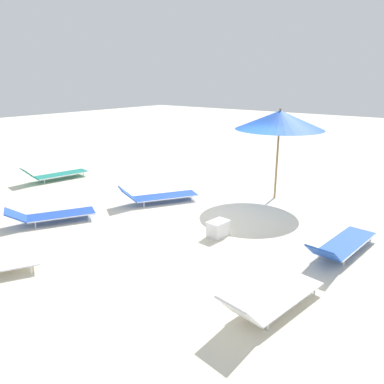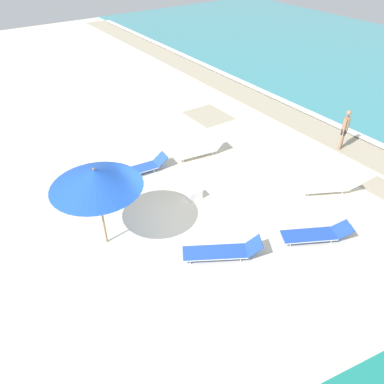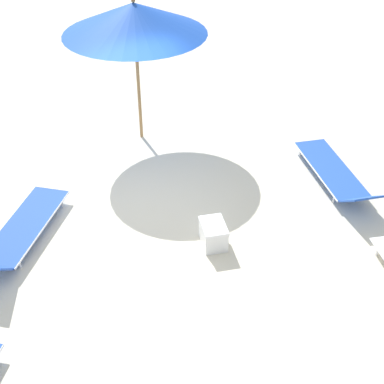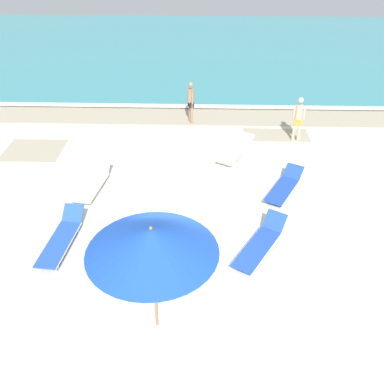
{
  "view_description": "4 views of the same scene",
  "coord_description": "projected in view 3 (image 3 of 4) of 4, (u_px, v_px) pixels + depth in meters",
  "views": [
    {
      "loc": [
        -5.44,
        8.05,
        3.55
      ],
      "look_at": [
        0.07,
        1.08,
        0.83
      ],
      "focal_mm": 35.0,
      "sensor_mm": 36.0,
      "label": 1
    },
    {
      "loc": [
        7.72,
        -4.7,
        8.13
      ],
      "look_at": [
        -0.0,
        0.61,
        1.14
      ],
      "focal_mm": 35.0,
      "sensor_mm": 36.0,
      "label": 2
    },
    {
      "loc": [
        1.26,
        7.03,
        5.39
      ],
      "look_at": [
        -0.54,
        1.44,
        1.12
      ],
      "focal_mm": 50.0,
      "sensor_mm": 36.0,
      "label": 3
    },
    {
      "loc": [
        0.31,
        -8.3,
        7.58
      ],
      "look_at": [
        0.01,
        1.5,
        1.08
      ],
      "focal_mm": 40.0,
      "sensor_mm": 36.0,
      "label": 4
    }
  ],
  "objects": [
    {
      "name": "sun_lounger_near_water_right",
      "position": [
        18.0,
        232.0,
        7.98
      ],
      "size": [
        1.68,
        2.28,
        0.56
      ],
      "rotation": [
        0.0,
        0.0,
        -0.53
      ],
      "color": "blue",
      "rests_on": "ground_plane"
    },
    {
      "name": "beach_umbrella",
      "position": [
        134.0,
        19.0,
        9.3
      ],
      "size": [
        2.58,
        2.58,
        2.71
      ],
      "color": "#9E7547",
      "rests_on": "ground_plane"
    },
    {
      "name": "sun_lounger_under_umbrella",
      "position": [
        336.0,
        174.0,
        9.25
      ],
      "size": [
        0.81,
        2.38,
        0.52
      ],
      "rotation": [
        0.0,
        0.0,
        -0.09
      ],
      "color": "blue",
      "rests_on": "ground_plane"
    },
    {
      "name": "cooler_box",
      "position": [
        213.0,
        234.0,
        7.98
      ],
      "size": [
        0.4,
        0.53,
        0.37
      ],
      "rotation": [
        0.0,
        0.0,
        4.62
      ],
      "color": "white",
      "rests_on": "ground_plane"
    },
    {
      "name": "ground_plane",
      "position": [
        135.0,
        208.0,
        8.93
      ],
      "size": [
        60.0,
        60.0,
        0.16
      ],
      "color": "beige"
    }
  ]
}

